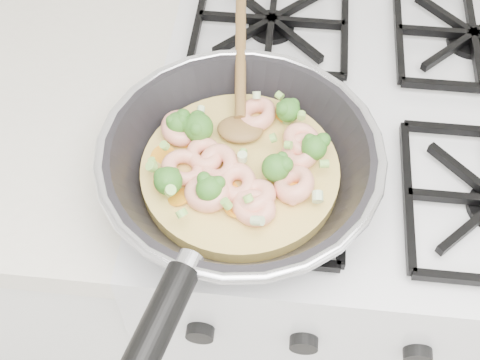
# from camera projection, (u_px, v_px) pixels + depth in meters

# --- Properties ---
(stove) EXTENTS (0.60, 0.60, 0.92)m
(stove) POSITION_uv_depth(u_px,v_px,m) (333.00, 262.00, 1.25)
(stove) COLOR white
(stove) RESTS_ON ground
(skillet) EXTENTS (0.34, 0.65, 0.09)m
(skillet) POSITION_uv_depth(u_px,v_px,m) (238.00, 167.00, 0.76)
(skillet) COLOR black
(skillet) RESTS_ON stove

